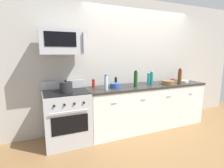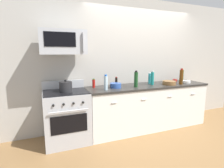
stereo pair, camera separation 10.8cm
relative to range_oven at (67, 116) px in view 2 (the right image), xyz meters
The scene contains 18 objects.
ground_plane 1.74m from the range_oven, ahead, with size 6.83×6.83×0.00m, color olive.
back_wall 1.94m from the range_oven, 13.64° to the left, with size 5.69×0.10×2.70m, color #B7B2A8.
counter_unit 1.68m from the range_oven, ahead, with size 2.60×0.66×0.92m.
range_oven is the anchor object (origin of this frame).
microwave 1.28m from the range_oven, 89.71° to the left, with size 0.74×0.44×0.40m.
bottle_olive_oil 2.74m from the range_oven, ahead, with size 0.06×0.06×0.29m.
bottle_hot_sauce_red 0.78m from the range_oven, 15.48° to the left, with size 0.05×0.05×0.17m.
bottle_wine_green 1.45m from the range_oven, ahead, with size 0.07×0.07×0.32m.
bottle_wine_amber 2.44m from the range_oven, ahead, with size 0.08×0.08×0.33m.
bottle_water_clear 0.91m from the range_oven, 12.01° to the right, with size 0.07×0.07×0.28m.
bottle_sparkling_teal 1.85m from the range_oven, ahead, with size 0.07×0.07×0.29m.
bottle_dish_soap 1.89m from the range_oven, ahead, with size 0.06×0.06×0.24m.
bottle_soy_sauce_dark 1.17m from the range_oven, ahead, with size 0.05×0.05×0.18m.
bowl_red_small 2.58m from the range_oven, ahead, with size 0.10×0.10×0.05m.
bowl_blue_mixing 1.05m from the range_oven, ahead, with size 0.21×0.21×0.09m.
bowl_wooden_salad 2.16m from the range_oven, ahead, with size 0.27×0.27×0.08m.
bowl_white_ceramic 2.64m from the range_oven, ahead, with size 0.19×0.19×0.05m.
stockpot 0.55m from the range_oven, 90.00° to the right, with size 0.22×0.22×0.21m.
Camera 2 is at (-2.01, -3.03, 1.58)m, focal length 28.10 mm.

